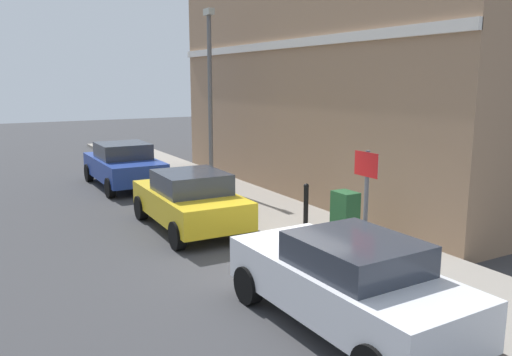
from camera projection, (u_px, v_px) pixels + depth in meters
ground at (274, 264)px, 10.46m from camera, size 80.00×80.00×0.00m
sidewalk at (228, 194)px, 16.50m from camera, size 2.54×30.00×0.15m
corner_building at (377, 78)px, 17.45m from camera, size 7.91×13.96×7.45m
car_white at (347, 281)px, 7.60m from camera, size 1.89×4.11×1.46m
car_yellow at (190, 200)px, 12.78m from camera, size 1.96×3.96×1.46m
car_blue at (124, 165)px, 17.89m from camera, size 1.98×4.18×1.52m
utility_cabinet at (345, 219)px, 11.22m from camera, size 0.46×0.61×1.15m
bollard_near_cabinet at (306, 203)px, 12.64m from camera, size 0.14×0.14×1.04m
street_sign at (366, 194)px, 9.24m from camera, size 0.08×0.60×2.30m
lamppost at (210, 91)px, 16.68m from camera, size 0.20×0.44×5.72m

